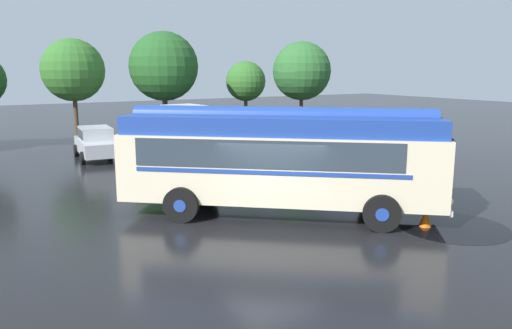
# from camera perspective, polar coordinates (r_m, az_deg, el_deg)

# --- Properties ---
(ground_plane) EXTENTS (120.00, 120.00, 0.00)m
(ground_plane) POSITION_cam_1_polar(r_m,az_deg,el_deg) (15.10, 1.53, -7.05)
(ground_plane) COLOR black
(vintage_bus) EXTENTS (9.32, 8.31, 3.49)m
(vintage_bus) POSITION_cam_1_polar(r_m,az_deg,el_deg) (15.86, 2.82, 0.87)
(vintage_bus) COLOR beige
(vintage_bus) RESTS_ON ground
(car_near_left) EXTENTS (2.21, 4.32, 1.66)m
(car_near_left) POSITION_cam_1_polar(r_m,az_deg,el_deg) (27.38, -17.80, 2.38)
(car_near_left) COLOR #B7BABF
(car_near_left) RESTS_ON ground
(car_mid_left) EXTENTS (2.37, 4.39, 1.66)m
(car_mid_left) POSITION_cam_1_polar(r_m,az_deg,el_deg) (28.33, -11.75, 2.95)
(car_mid_left) COLOR #B7BABF
(car_mid_left) RESTS_ON ground
(box_van) EXTENTS (2.69, 5.90, 2.50)m
(box_van) POSITION_cam_1_polar(r_m,az_deg,el_deg) (29.23, -6.78, 4.36)
(box_van) COLOR silver
(box_van) RESTS_ON ground
(tree_centre) EXTENTS (3.84, 3.84, 6.49)m
(tree_centre) POSITION_cam_1_polar(r_m,az_deg,el_deg) (33.16, -20.13, 10.02)
(tree_centre) COLOR #4C3823
(tree_centre) RESTS_ON ground
(tree_right_of_centre) EXTENTS (4.59, 4.59, 7.11)m
(tree_right_of_centre) POSITION_cam_1_polar(r_m,az_deg,el_deg) (34.33, -10.70, 11.02)
(tree_right_of_centre) COLOR #4C3823
(tree_right_of_centre) RESTS_ON ground
(tree_far_right) EXTENTS (2.97, 2.97, 5.22)m
(tree_far_right) POSITION_cam_1_polar(r_m,az_deg,el_deg) (37.76, -1.15, 9.52)
(tree_far_right) COLOR #4C3823
(tree_far_right) RESTS_ON ground
(tree_extra_right) EXTENTS (4.66, 4.66, 6.80)m
(tree_extra_right) POSITION_cam_1_polar(r_m,az_deg,el_deg) (40.53, 5.13, 10.55)
(tree_extra_right) COLOR #4C3823
(tree_extra_right) RESTS_ON ground
(traffic_cone) EXTENTS (0.36, 0.36, 0.55)m
(traffic_cone) POSITION_cam_1_polar(r_m,az_deg,el_deg) (15.81, 18.79, -5.77)
(traffic_cone) COLOR orange
(traffic_cone) RESTS_ON ground
(puddle_patch) EXTENTS (3.24, 3.24, 0.01)m
(puddle_patch) POSITION_cam_1_polar(r_m,az_deg,el_deg) (16.12, 21.60, -6.65)
(puddle_patch) COLOR black
(puddle_patch) RESTS_ON ground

